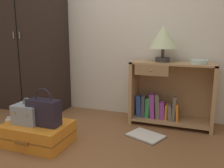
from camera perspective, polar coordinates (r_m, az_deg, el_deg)
ground_plane at (r=2.38m, az=-12.63°, el=-16.46°), size 9.00×9.00×0.00m
back_wall at (r=3.44m, az=0.47°, el=15.05°), size 6.40×0.10×2.60m
wardrobe at (r=3.76m, az=-18.54°, el=10.57°), size 1.03×0.47×2.12m
bookshelf at (r=3.10m, az=12.82°, el=-2.38°), size 0.97×0.39×0.76m
table_lamp at (r=3.02m, az=11.63°, el=10.23°), size 0.33×0.33×0.42m
bowl at (r=2.96m, az=19.20°, el=4.81°), size 0.19×0.19×0.04m
suitcase_large at (r=2.68m, az=-16.54°, el=-10.72°), size 0.64×0.48×0.22m
train_case at (r=2.65m, az=-18.57°, el=-6.38°), size 0.27×0.22×0.26m
handbag at (r=2.53m, az=-15.27°, el=-6.15°), size 0.32×0.14×0.37m
bottle at (r=3.02m, az=-22.33°, el=-8.85°), size 0.08×0.08×0.19m
open_book_on_floor at (r=2.79m, az=7.68°, el=-11.61°), size 0.45×0.39×0.02m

